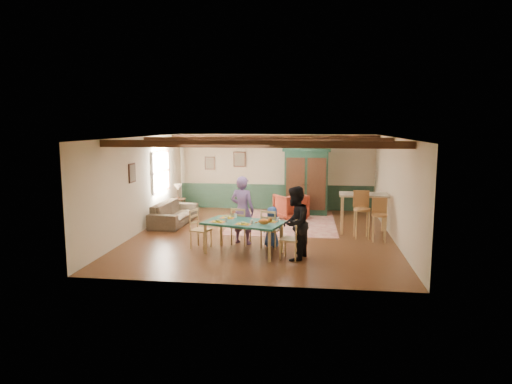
# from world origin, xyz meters

# --- Properties ---
(floor) EXTENTS (8.00, 8.00, 0.00)m
(floor) POSITION_xyz_m (0.00, 0.00, 0.00)
(floor) COLOR #4A2715
(floor) RESTS_ON ground
(wall_back) EXTENTS (7.00, 0.02, 2.70)m
(wall_back) POSITION_xyz_m (0.00, 4.00, 1.35)
(wall_back) COLOR beige
(wall_back) RESTS_ON floor
(wall_left) EXTENTS (0.02, 8.00, 2.70)m
(wall_left) POSITION_xyz_m (-3.50, 0.00, 1.35)
(wall_left) COLOR beige
(wall_left) RESTS_ON floor
(wall_right) EXTENTS (0.02, 8.00, 2.70)m
(wall_right) POSITION_xyz_m (3.50, 0.00, 1.35)
(wall_right) COLOR beige
(wall_right) RESTS_ON floor
(ceiling) EXTENTS (7.00, 8.00, 0.02)m
(ceiling) POSITION_xyz_m (0.00, 0.00, 2.70)
(ceiling) COLOR white
(ceiling) RESTS_ON wall_back
(wainscot_back) EXTENTS (6.95, 0.03, 0.90)m
(wainscot_back) POSITION_xyz_m (0.00, 3.98, 0.45)
(wainscot_back) COLOR #203C2C
(wainscot_back) RESTS_ON floor
(ceiling_beam_front) EXTENTS (6.95, 0.16, 0.16)m
(ceiling_beam_front) POSITION_xyz_m (0.00, -2.30, 2.61)
(ceiling_beam_front) COLOR black
(ceiling_beam_front) RESTS_ON ceiling
(ceiling_beam_mid) EXTENTS (6.95, 0.16, 0.16)m
(ceiling_beam_mid) POSITION_xyz_m (0.00, 0.40, 2.61)
(ceiling_beam_mid) COLOR black
(ceiling_beam_mid) RESTS_ON ceiling
(ceiling_beam_back) EXTENTS (6.95, 0.16, 0.16)m
(ceiling_beam_back) POSITION_xyz_m (0.00, 3.00, 2.61)
(ceiling_beam_back) COLOR black
(ceiling_beam_back) RESTS_ON ceiling
(window_left) EXTENTS (0.06, 1.60, 1.30)m
(window_left) POSITION_xyz_m (-3.47, 1.70, 1.55)
(window_left) COLOR white
(window_left) RESTS_ON wall_left
(picture_left_wall) EXTENTS (0.04, 0.42, 0.52)m
(picture_left_wall) POSITION_xyz_m (-3.47, -0.60, 1.75)
(picture_left_wall) COLOR gray
(picture_left_wall) RESTS_ON wall_left
(picture_back_a) EXTENTS (0.45, 0.04, 0.55)m
(picture_back_a) POSITION_xyz_m (-1.30, 3.97, 1.80)
(picture_back_a) COLOR gray
(picture_back_a) RESTS_ON wall_back
(picture_back_b) EXTENTS (0.38, 0.04, 0.48)m
(picture_back_b) POSITION_xyz_m (-2.40, 3.97, 1.65)
(picture_back_b) COLOR gray
(picture_back_b) RESTS_ON wall_back
(dining_table) EXTENTS (2.03, 1.47, 0.76)m
(dining_table) POSITION_xyz_m (-0.25, -1.84, 0.38)
(dining_table) COLOR #1B5749
(dining_table) RESTS_ON floor
(dining_chair_far_left) EXTENTS (0.53, 0.54, 0.96)m
(dining_chair_far_left) POSITION_xyz_m (-0.44, -1.03, 0.48)
(dining_chair_far_left) COLOR tan
(dining_chair_far_left) RESTS_ON floor
(dining_chair_far_right) EXTENTS (0.53, 0.54, 0.96)m
(dining_chair_far_right) POSITION_xyz_m (0.34, -1.25, 0.48)
(dining_chair_far_right) COLOR tan
(dining_chair_far_right) RESTS_ON floor
(dining_chair_end_left) EXTENTS (0.54, 0.53, 0.96)m
(dining_chair_end_left) POSITION_xyz_m (-1.37, -1.53, 0.48)
(dining_chair_end_left) COLOR tan
(dining_chair_end_left) RESTS_ON floor
(dining_chair_end_right) EXTENTS (0.54, 0.53, 0.96)m
(dining_chair_end_right) POSITION_xyz_m (0.87, -2.16, 0.48)
(dining_chair_end_right) COLOR tan
(dining_chair_end_right) RESTS_ON floor
(person_man) EXTENTS (0.73, 0.58, 1.75)m
(person_man) POSITION_xyz_m (-0.42, -0.95, 0.87)
(person_man) COLOR #765591
(person_man) RESTS_ON floor
(person_woman) EXTENTS (0.83, 0.95, 1.67)m
(person_woman) POSITION_xyz_m (0.97, -2.19, 0.84)
(person_woman) COLOR black
(person_woman) RESTS_ON floor
(person_child) EXTENTS (0.57, 0.45, 1.02)m
(person_child) POSITION_xyz_m (0.36, -1.17, 0.51)
(person_child) COLOR #264A9A
(person_child) RESTS_ON floor
(cat) EXTENTS (0.39, 0.24, 0.18)m
(cat) POSITION_xyz_m (0.26, -2.09, 0.85)
(cat) COLOR orange
(cat) RESTS_ON dining_table
(place_setting_near_left) EXTENTS (0.47, 0.40, 0.11)m
(place_setting_near_left) POSITION_xyz_m (-0.85, -1.94, 0.82)
(place_setting_near_left) COLOR gold
(place_setting_near_left) RESTS_ON dining_table
(place_setting_near_center) EXTENTS (0.47, 0.40, 0.11)m
(place_setting_near_center) POSITION_xyz_m (-0.22, -2.12, 0.82)
(place_setting_near_center) COLOR gold
(place_setting_near_center) RESTS_ON dining_table
(place_setting_far_left) EXTENTS (0.47, 0.40, 0.11)m
(place_setting_far_left) POSITION_xyz_m (-0.72, -1.45, 0.82)
(place_setting_far_left) COLOR gold
(place_setting_far_left) RESTS_ON dining_table
(place_setting_far_right) EXTENTS (0.47, 0.40, 0.11)m
(place_setting_far_right) POSITION_xyz_m (0.36, -1.75, 0.82)
(place_setting_far_right) COLOR gold
(place_setting_far_right) RESTS_ON dining_table
(area_rug) EXTENTS (3.32, 3.92, 0.01)m
(area_rug) POSITION_xyz_m (0.43, 1.74, 0.01)
(area_rug) COLOR beige
(area_rug) RESTS_ON floor
(armoire) EXTENTS (1.61, 0.69, 2.25)m
(armoire) POSITION_xyz_m (1.12, 3.18, 1.12)
(armoire) COLOR #143222
(armoire) RESTS_ON floor
(armchair) EXTENTS (1.23, 1.24, 0.82)m
(armchair) POSITION_xyz_m (0.65, 2.34, 0.41)
(armchair) COLOR #561911
(armchair) RESTS_ON floor
(sofa) EXTENTS (0.98, 2.31, 0.67)m
(sofa) POSITION_xyz_m (-2.90, 1.16, 0.33)
(sofa) COLOR #403528
(sofa) RESTS_ON floor
(end_table) EXTENTS (0.46, 0.46, 0.54)m
(end_table) POSITION_xyz_m (-3.19, 2.57, 0.27)
(end_table) COLOR black
(end_table) RESTS_ON floor
(table_lamp) EXTENTS (0.29, 0.29, 0.50)m
(table_lamp) POSITION_xyz_m (-3.19, 2.57, 0.79)
(table_lamp) COLOR #CCB084
(table_lamp) RESTS_ON end_table
(counter_table) EXTENTS (1.38, 0.84, 1.12)m
(counter_table) POSITION_xyz_m (2.77, 0.63, 0.56)
(counter_table) COLOR beige
(counter_table) RESTS_ON floor
(bar_stool_left) EXTENTS (0.48, 0.52, 1.27)m
(bar_stool_left) POSITION_xyz_m (2.67, -0.00, 0.63)
(bar_stool_left) COLOR #A06E3E
(bar_stool_left) RESTS_ON floor
(bar_stool_right) EXTENTS (0.43, 0.47, 1.14)m
(bar_stool_right) POSITION_xyz_m (3.09, -0.29, 0.57)
(bar_stool_right) COLOR #A06E3E
(bar_stool_right) RESTS_ON floor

